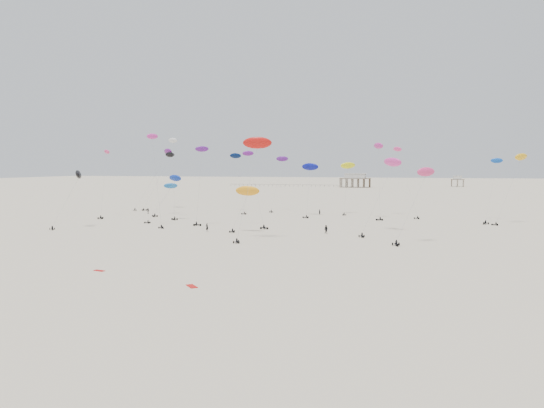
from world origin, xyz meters
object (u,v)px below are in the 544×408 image
(pavilion_small, at_px, (457,182))
(rig_4, at_px, (280,170))
(pavilion_main, at_px, (355,181))
(rig_0, at_px, (417,194))
(rig_9, at_px, (237,165))
(spectator_0, at_px, (207,231))

(pavilion_small, bearing_deg, rig_4, -107.95)
(rig_4, bearing_deg, pavilion_main, -111.66)
(pavilion_main, height_order, rig_4, rig_4)
(rig_0, distance_m, rig_4, 80.30)
(pavilion_small, relative_size, rig_4, 0.46)
(rig_0, height_order, rig_9, rig_9)
(pavilion_small, bearing_deg, rig_0, -95.73)
(pavilion_main, distance_m, rig_9, 206.71)
(rig_9, relative_size, spectator_0, 10.07)
(pavilion_small, xyz_separation_m, rig_4, (-74.19, -229.03, 10.15))
(pavilion_main, xyz_separation_m, spectator_0, (-6.77, -258.08, -4.22))
(pavilion_main, bearing_deg, rig_0, -81.37)
(rig_0, bearing_deg, spectator_0, -24.35)
(pavilion_main, xyz_separation_m, rig_0, (40.34, -265.75, 5.65))
(pavilion_small, bearing_deg, rig_9, -110.31)
(rig_0, height_order, rig_4, rig_4)
(spectator_0, bearing_deg, rig_0, -172.48)
(rig_0, distance_m, spectator_0, 48.74)
(pavilion_main, relative_size, pavilion_small, 2.33)
(pavilion_main, xyz_separation_m, rig_9, (-17.21, -205.68, 11.20))
(pavilion_main, distance_m, pavilion_small, 76.16)
(rig_9, bearing_deg, pavilion_small, -26.88)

